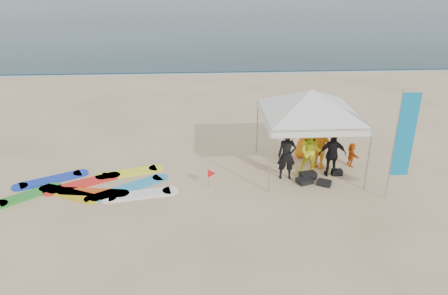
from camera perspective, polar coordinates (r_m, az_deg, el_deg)
ground at (r=13.26m, az=-2.48°, el=-9.35°), size 120.00×120.00×0.00m
ocean at (r=71.49m, az=-3.36°, el=17.82°), size 160.00×84.00×0.08m
shoreline_foam at (r=30.20m, az=-3.09°, el=9.77°), size 160.00×1.20×0.01m
person_black_a at (r=15.34m, az=8.19°, el=-1.00°), size 0.67×0.46×1.77m
person_yellow at (r=15.79m, az=11.27°, el=-0.61°), size 0.99×0.88×1.71m
person_orange_a at (r=16.33m, az=12.55°, el=0.45°), size 1.40×1.28×1.89m
person_black_b at (r=15.84m, az=13.97°, el=-0.88°), size 1.00×0.47×1.67m
person_orange_b at (r=17.09m, az=10.52°, el=1.75°), size 1.01×0.72×1.93m
person_seated at (r=16.97m, az=16.32°, el=-0.87°), size 0.31×0.86×0.91m
canopy_tent at (r=15.41m, az=11.43°, el=7.40°), size 4.61×4.61×3.48m
feather_flag at (r=14.49m, az=22.46°, el=1.32°), size 0.62×0.04×3.66m
marker_pennant at (r=14.79m, az=-1.61°, el=-3.41°), size 0.28×0.28×0.64m
gear_pile at (r=15.68m, az=11.80°, el=-3.91°), size 1.80×1.12×0.22m
surfboard_spread at (r=15.56m, az=-16.81°, el=-4.97°), size 5.58×2.79×0.07m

